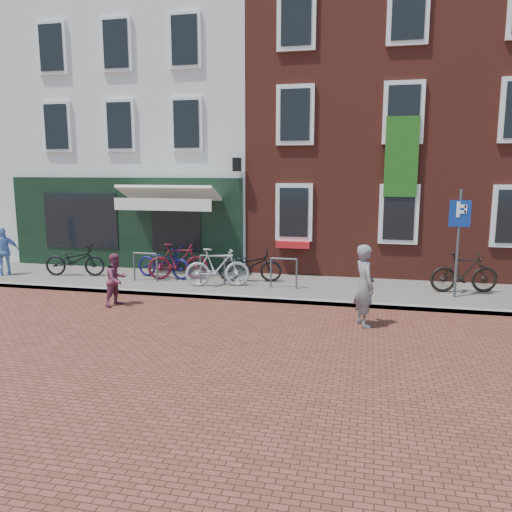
% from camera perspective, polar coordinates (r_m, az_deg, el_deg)
% --- Properties ---
extents(ground, '(80.00, 80.00, 0.00)m').
position_cam_1_polar(ground, '(12.80, -0.03, -5.12)').
color(ground, brown).
extents(sidewalk, '(24.00, 3.00, 0.10)m').
position_cam_1_polar(sidewalk, '(14.06, 5.31, -3.60)').
color(sidewalk, slate).
rests_on(sidewalk, ground).
extents(building_stucco, '(8.00, 8.00, 9.00)m').
position_cam_1_polar(building_stucco, '(20.61, -9.61, 13.00)').
color(building_stucco, silver).
rests_on(building_stucco, ground).
extents(building_brick_mid, '(6.00, 8.00, 10.00)m').
position_cam_1_polar(building_brick_mid, '(19.16, 10.82, 14.72)').
color(building_brick_mid, maroon).
rests_on(building_brick_mid, ground).
extents(filler_left, '(7.00, 8.00, 9.00)m').
position_cam_1_polar(filler_left, '(24.43, -26.49, 11.61)').
color(filler_left, silver).
rests_on(filler_left, ground).
extents(parking_sign, '(0.50, 0.07, 2.69)m').
position_cam_1_polar(parking_sign, '(13.51, 21.70, 2.83)').
color(parking_sign, '#4C4C4F').
rests_on(parking_sign, sidewalk).
extents(woman, '(0.64, 0.75, 1.74)m').
position_cam_1_polar(woman, '(10.93, 12.00, -3.25)').
color(woman, slate).
rests_on(woman, ground).
extents(boy, '(0.66, 0.74, 1.28)m').
position_cam_1_polar(boy, '(12.80, -15.32, -2.54)').
color(boy, '#7B354D').
rests_on(boy, ground).
extents(cafe_person, '(0.85, 0.84, 1.45)m').
position_cam_1_polar(cafe_person, '(17.12, -26.29, 0.46)').
color(cafe_person, '#7398D3').
rests_on(cafe_person, sidewalk).
extents(bicycle_0, '(1.88, 0.93, 0.95)m').
position_cam_1_polar(bicycle_0, '(16.23, -19.55, -0.43)').
color(bicycle_0, black).
rests_on(bicycle_0, sidewalk).
extents(bicycle_1, '(1.81, 1.01, 1.05)m').
position_cam_1_polar(bicycle_1, '(14.97, -8.69, -0.60)').
color(bicycle_1, '#5B101C').
rests_on(bicycle_1, sidewalk).
extents(bicycle_2, '(1.89, 0.99, 0.95)m').
position_cam_1_polar(bicycle_2, '(15.24, -10.26, -0.66)').
color(bicycle_2, '#130F54').
rests_on(bicycle_2, sidewalk).
extents(bicycle_3, '(1.82, 0.95, 1.05)m').
position_cam_1_polar(bicycle_3, '(13.95, -4.33, -1.27)').
color(bicycle_3, '#A9A9AB').
rests_on(bicycle_3, sidewalk).
extents(bicycle_4, '(1.88, 0.94, 0.95)m').
position_cam_1_polar(bicycle_4, '(14.52, -0.68, -1.01)').
color(bicycle_4, black).
rests_on(bicycle_4, sidewalk).
extents(bicycle_5, '(1.81, 0.85, 1.05)m').
position_cam_1_polar(bicycle_5, '(14.29, 22.22, -1.71)').
color(bicycle_5, black).
rests_on(bicycle_5, sidewalk).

